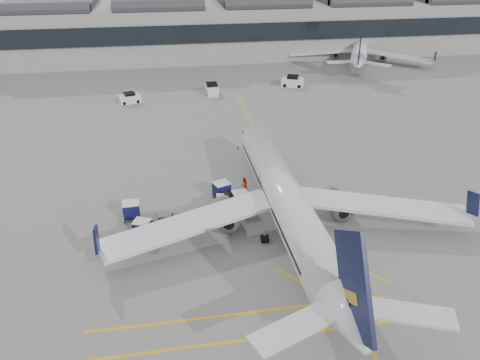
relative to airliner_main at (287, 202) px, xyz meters
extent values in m
plane|color=gray|center=(-7.93, -0.13, -2.87)|extent=(220.00, 220.00, 0.00)
cube|color=#9E9E99|center=(-7.93, 71.87, 2.63)|extent=(200.00, 20.00, 11.00)
cube|color=black|center=(-7.93, 61.67, 3.63)|extent=(200.00, 0.50, 3.60)
cube|color=#38383D|center=(-7.93, 71.87, 8.83)|extent=(200.00, 18.00, 1.40)
cube|color=gold|center=(2.07, 9.87, -2.86)|extent=(0.25, 60.00, 0.01)
cylinder|color=silver|center=(0.00, 0.63, 0.05)|extent=(3.68, 27.84, 3.49)
cone|color=silver|center=(-0.11, 16.39, 0.05)|extent=(3.51, 3.73, 3.49)
cone|color=silver|center=(0.11, -15.50, 0.42)|extent=(3.52, 4.47, 3.49)
cube|color=silver|center=(-8.80, -0.82, -0.78)|extent=(16.01, 8.14, 0.32)
cube|color=silver|center=(8.81, -0.70, -0.78)|extent=(16.03, 7.95, 0.32)
cylinder|color=slate|center=(-5.39, 1.06, -1.43)|extent=(1.97, 3.35, 1.95)
cylinder|color=slate|center=(5.37, 1.13, -1.43)|extent=(1.97, 3.35, 1.95)
cube|color=black|center=(0.10, -14.95, 3.02)|extent=(0.33, 7.06, 7.76)
cylinder|color=black|center=(-0.08, 11.29, -2.57)|extent=(0.26, 0.60, 0.59)
cylinder|color=black|center=(-2.31, -1.70, -2.50)|extent=(0.65, 0.75, 0.74)
cylinder|color=black|center=(2.33, -1.67, -2.50)|extent=(0.65, 0.75, 0.74)
cylinder|color=silver|center=(31.55, 60.00, -0.24)|extent=(12.97, 24.24, 3.14)
cone|color=silver|center=(37.27, 73.02, -0.24)|extent=(4.22, 4.33, 3.14)
cone|color=silver|center=(25.70, 46.68, 0.10)|extent=(4.49, 4.94, 3.14)
cube|color=silver|center=(23.77, 62.05, -0.99)|extent=(14.45, 4.41, 0.29)
cube|color=silver|center=(38.32, 55.66, -0.99)|extent=(12.62, 11.71, 0.29)
cylinder|color=slate|center=(27.28, 62.34, -1.57)|extent=(2.82, 3.46, 1.76)
cylinder|color=slate|center=(36.16, 58.43, -1.57)|extent=(2.82, 3.46, 1.76)
cube|color=black|center=(25.90, 47.14, 2.44)|extent=(2.79, 5.93, 7.00)
cylinder|color=black|center=(35.42, 68.81, -2.60)|extent=(0.43, 0.58, 0.54)
cylinder|color=black|center=(28.79, 58.93, -2.54)|extent=(0.81, 0.85, 0.67)
cylinder|color=black|center=(32.62, 57.25, -2.54)|extent=(0.81, 0.85, 0.67)
cube|color=silver|center=(-4.45, 4.67, -2.56)|extent=(3.53, 1.78, 0.62)
cube|color=black|center=(-3.57, 4.55, -1.85)|extent=(3.12, 1.37, 1.31)
cube|color=silver|center=(-5.42, 4.80, -1.94)|extent=(0.95, 1.25, 0.80)
cylinder|color=black|center=(-5.77, 4.22, -2.68)|extent=(0.41, 0.21, 0.39)
cylinder|color=black|center=(-5.60, 5.46, -2.68)|extent=(0.41, 0.21, 0.39)
cylinder|color=black|center=(-3.30, 3.89, -2.68)|extent=(0.41, 0.21, 0.39)
cylinder|color=black|center=(-3.13, 5.12, -2.68)|extent=(0.41, 0.21, 0.39)
cube|color=gray|center=(-3.48, 4.59, -2.70)|extent=(1.78, 1.53, 0.11)
cube|color=#131349|center=(-3.48, 4.59, -1.93)|extent=(1.63, 1.47, 1.39)
cube|color=silver|center=(-3.48, 4.59, -1.21)|extent=(1.69, 1.52, 0.10)
cylinder|color=black|center=(-4.08, 3.98, -2.77)|extent=(0.22, 0.12, 0.21)
cylinder|color=black|center=(-4.21, 5.02, -2.77)|extent=(0.22, 0.12, 0.21)
cylinder|color=black|center=(-2.75, 4.15, -2.77)|extent=(0.22, 0.12, 0.21)
cylinder|color=black|center=(-2.88, 5.19, -2.77)|extent=(0.22, 0.12, 0.21)
cube|color=gray|center=(-5.06, 6.76, -2.69)|extent=(2.08, 1.90, 0.12)
cube|color=#131349|center=(-5.06, 6.76, -1.90)|extent=(1.92, 1.80, 1.44)
cube|color=silver|center=(-5.06, 6.76, -1.14)|extent=(1.98, 1.87, 0.10)
cylinder|color=black|center=(-5.52, 6.00, -2.76)|extent=(0.24, 0.17, 0.22)
cylinder|color=black|center=(-5.91, 7.03, -2.76)|extent=(0.24, 0.17, 0.22)
cylinder|color=black|center=(-4.22, 6.50, -2.76)|extent=(0.24, 0.17, 0.22)
cylinder|color=black|center=(-4.60, 7.52, -2.76)|extent=(0.24, 0.17, 0.22)
cube|color=gray|center=(-13.02, 1.02, -2.71)|extent=(1.91, 1.77, 0.11)
cube|color=#131349|center=(-13.02, 1.02, -1.98)|extent=(1.77, 1.67, 1.31)
cube|color=silver|center=(-13.02, 1.02, -1.30)|extent=(1.83, 1.73, 0.09)
cylinder|color=black|center=(-13.80, 0.82, -2.77)|extent=(0.22, 0.16, 0.20)
cylinder|color=black|center=(-13.41, 1.73, -2.77)|extent=(0.22, 0.16, 0.20)
cylinder|color=black|center=(-12.63, 0.32, -2.77)|extent=(0.22, 0.16, 0.20)
cylinder|color=black|center=(-12.24, 1.23, -2.77)|extent=(0.22, 0.16, 0.20)
cube|color=gray|center=(-14.11, 4.21, -2.69)|extent=(1.77, 1.49, 0.12)
cube|color=#131349|center=(-14.11, 4.21, -1.89)|extent=(1.62, 1.43, 1.44)
cube|color=silver|center=(-14.11, 4.21, -1.14)|extent=(1.67, 1.48, 0.10)
cylinder|color=black|center=(-14.78, 3.62, -2.76)|extent=(0.22, 0.11, 0.22)
cylinder|color=black|center=(-14.84, 4.71, -2.76)|extent=(0.22, 0.11, 0.22)
cylinder|color=black|center=(-13.39, 3.70, -2.76)|extent=(0.22, 0.11, 0.22)
cylinder|color=black|center=(-13.45, 4.79, -2.76)|extent=(0.22, 0.11, 0.22)
imported|color=#FF460D|center=(-0.13, 4.83, -2.03)|extent=(0.74, 0.67, 1.69)
imported|color=#F2430C|center=(-2.61, 7.43, -1.96)|extent=(1.12, 1.09, 1.81)
cube|color=#575B4D|center=(-10.90, 2.31, -2.33)|extent=(2.71, 1.93, 0.99)
cube|color=#575B4D|center=(-10.90, 2.31, -1.73)|extent=(1.39, 1.39, 0.49)
cylinder|color=black|center=(-11.90, 1.86, -2.59)|extent=(0.59, 0.35, 0.55)
cylinder|color=black|center=(-11.65, 3.12, -2.59)|extent=(0.59, 0.35, 0.55)
cylinder|color=black|center=(-10.15, 1.51, -2.59)|extent=(0.59, 0.35, 0.55)
cylinder|color=black|center=(-9.91, 2.77, -2.59)|extent=(0.59, 0.35, 0.55)
cone|color=#F24C0A|center=(-1.39, 18.87, -2.61)|extent=(0.37, 0.37, 0.52)
cone|color=#F24C0A|center=(4.08, 4.48, -2.61)|extent=(0.38, 0.38, 0.52)
cube|color=white|center=(-15.74, 39.84, -2.22)|extent=(3.67, 2.55, 1.30)
cube|color=black|center=(-15.74, 39.84, -1.44)|extent=(2.05, 1.98, 0.56)
cylinder|color=black|center=(-16.60, 38.82, -2.59)|extent=(0.59, 0.35, 0.56)
cylinder|color=black|center=(-17.02, 40.24, -2.59)|extent=(0.59, 0.35, 0.56)
cylinder|color=black|center=(-14.47, 39.45, -2.59)|extent=(0.59, 0.35, 0.56)
cylinder|color=black|center=(-14.89, 40.87, -2.59)|extent=(0.59, 0.35, 0.56)
cube|color=white|center=(-2.11, 42.30, -2.13)|extent=(2.04, 3.86, 1.48)
cube|color=black|center=(-2.11, 42.30, -1.24)|extent=(1.86, 1.96, 0.63)
cylinder|color=black|center=(-1.22, 41.06, -2.55)|extent=(0.26, 0.64, 0.63)
cylinder|color=black|center=(-2.91, 41.00, -2.55)|extent=(0.26, 0.64, 0.63)
cylinder|color=black|center=(-1.32, 43.59, -2.55)|extent=(0.26, 0.64, 0.63)
cylinder|color=black|center=(-3.00, 43.53, -2.55)|extent=(0.26, 0.64, 0.63)
cube|color=white|center=(12.72, 44.46, -2.12)|extent=(4.31, 3.25, 1.50)
cube|color=black|center=(12.72, 44.46, -1.21)|extent=(2.48, 2.42, 0.64)
cylinder|color=black|center=(11.20, 44.15, -2.55)|extent=(0.69, 0.46, 0.64)
cylinder|color=black|center=(11.85, 45.74, -2.55)|extent=(0.69, 0.46, 0.64)
cylinder|color=black|center=(13.58, 43.18, -2.55)|extent=(0.69, 0.46, 0.64)
cylinder|color=black|center=(14.23, 44.77, -2.55)|extent=(0.69, 0.46, 0.64)
camera|label=1|loc=(-10.12, -35.14, 21.47)|focal=35.00mm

